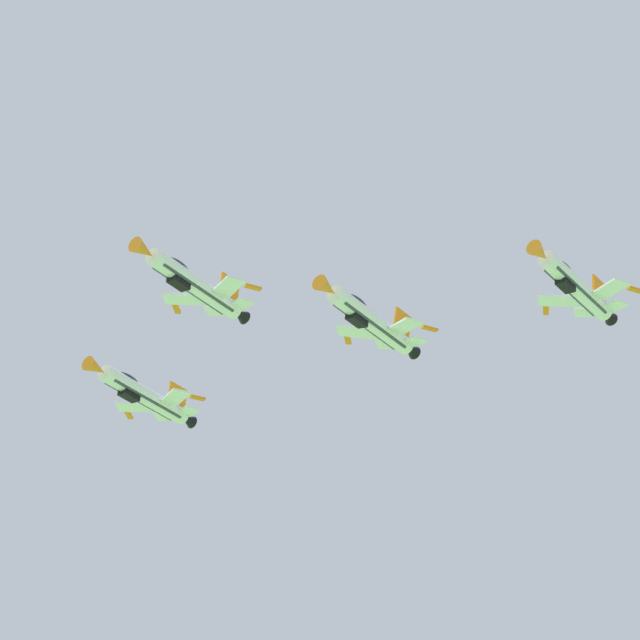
{
  "coord_description": "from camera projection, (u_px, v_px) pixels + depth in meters",
  "views": [
    {
      "loc": [
        1.89,
        -6.46,
        1.85
      ],
      "look_at": [
        -14.7,
        113.9,
        73.76
      ],
      "focal_mm": 82.56,
      "sensor_mm": 36.0,
      "label": 1
    }
  ],
  "objects": [
    {
      "name": "fighter_jet_left_wing",
      "position": [
        370.0,
        320.0,
        136.92
      ],
      "size": [
        10.8,
        14.75,
        4.38
      ],
      "rotation": [
        0.0,
        -0.21,
        2.66
      ],
      "color": "white"
    },
    {
      "name": "fighter_jet_right_wing",
      "position": [
        143.0,
        394.0,
        149.28
      ],
      "size": [
        10.87,
        14.75,
        4.38
      ],
      "rotation": [
        0.0,
        -0.09,
        2.66
      ],
      "color": "white"
    },
    {
      "name": "fighter_jet_lead",
      "position": [
        193.0,
        283.0,
        136.89
      ],
      "size": [
        10.87,
        14.75,
        4.38
      ],
      "rotation": [
        0.0,
        -0.1,
        2.66
      ],
      "color": "white"
    },
    {
      "name": "fighter_jet_left_outer",
      "position": [
        575.0,
        285.0,
        139.13
      ],
      "size": [
        10.86,
        14.75,
        4.38
      ],
      "rotation": [
        0.0,
        -0.11,
        2.66
      ],
      "color": "white"
    }
  ]
}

